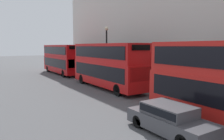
# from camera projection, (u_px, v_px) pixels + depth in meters

# --- Properties ---
(bus_second_in_queue) EXTENTS (2.59, 10.22, 4.36)m
(bus_second_in_queue) POSITION_uv_depth(u_px,v_px,m) (107.00, 64.00, 21.35)
(bus_second_in_queue) COLOR red
(bus_second_in_queue) RESTS_ON ground
(bus_third_in_queue) EXTENTS (2.59, 10.45, 4.27)m
(bus_third_in_queue) POSITION_uv_depth(u_px,v_px,m) (62.00, 58.00, 32.19)
(bus_third_in_queue) COLOR #B20C0F
(bus_third_in_queue) RESTS_ON ground
(car_hatchback) EXTENTS (1.78, 4.37, 1.39)m
(car_hatchback) POSITION_uv_depth(u_px,v_px,m) (169.00, 118.00, 10.26)
(car_hatchback) COLOR #47474C
(car_hatchback) RESTS_ON ground
(street_lamp) EXTENTS (0.44, 0.44, 6.30)m
(street_lamp) POSITION_uv_depth(u_px,v_px,m) (107.00, 48.00, 24.73)
(street_lamp) COLOR black
(street_lamp) RESTS_ON ground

